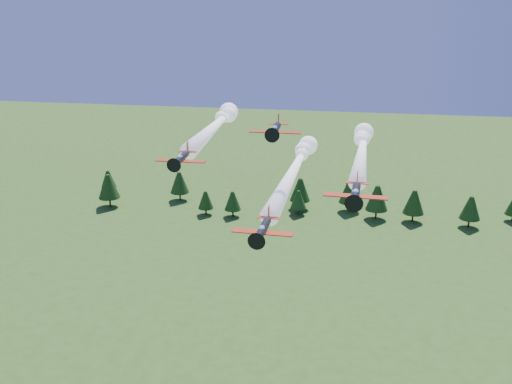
% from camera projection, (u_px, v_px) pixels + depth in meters
% --- Properties ---
extents(plane_lead, '(7.68, 50.28, 3.70)m').
position_uv_depth(plane_lead, '(295.00, 167.00, 95.95)').
color(plane_lead, black).
rests_on(plane_lead, ground).
extents(plane_left, '(7.03, 40.98, 3.70)m').
position_uv_depth(plane_left, '(217.00, 124.00, 100.87)').
color(plane_left, black).
rests_on(plane_left, ground).
extents(plane_right, '(8.55, 42.67, 3.70)m').
position_uv_depth(plane_right, '(362.00, 150.00, 98.01)').
color(plane_right, black).
rests_on(plane_right, ground).
extents(plane_slot, '(7.57, 8.26, 2.68)m').
position_uv_depth(plane_slot, '(275.00, 129.00, 82.83)').
color(plane_slot, black).
rests_on(plane_slot, ground).
extents(treeline, '(172.53, 20.98, 11.83)m').
position_uv_depth(treeline, '(319.00, 195.00, 192.50)').
color(treeline, '#382314').
rests_on(treeline, ground).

